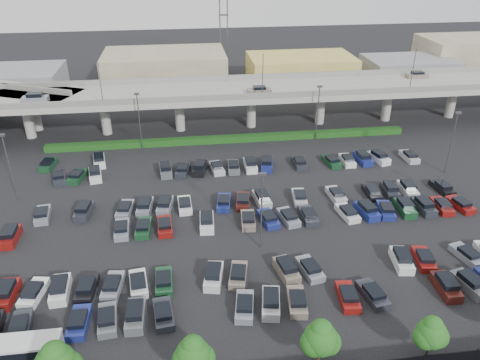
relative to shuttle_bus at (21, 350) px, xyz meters
The scene contains 9 objects.
ground 32.87m from the shuttle_bus, 42.20° to the left, with size 280.00×280.00×0.00m, color black.
overpass 59.45m from the shuttle_bus, 65.99° to the left, with size 150.00×13.00×15.80m.
hedge 52.99m from the shuttle_bus, 62.66° to the left, with size 66.00×1.60×1.10m, color #113910.
tree_row 25.53m from the shuttle_bus, 10.11° to the right, with size 65.07×3.66×5.94m.
shuttle_bus is the anchor object (origin of this frame).
parked_cars 30.53m from the shuttle_bus, 37.54° to the left, with size 63.08×41.66×1.67m.
light_poles 31.82m from the shuttle_bus, 49.98° to the left, with size 66.90×48.38×10.30m.
distant_buildings 91.59m from the shuttle_bus, 66.36° to the left, with size 138.00×24.00×9.00m.
comm_tower 101.18m from the shuttle_bus, 73.57° to the left, with size 2.40×2.40×30.00m.
Camera 1 is at (-8.75, -54.33, 34.54)m, focal length 35.00 mm.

